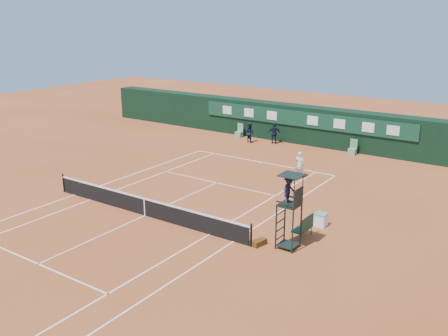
# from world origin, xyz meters

# --- Properties ---
(ground) EXTENTS (90.00, 90.00, 0.00)m
(ground) POSITION_xyz_m (0.00, 0.00, 0.00)
(ground) COLOR #B3552A
(ground) RESTS_ON ground
(court_lines) EXTENTS (11.05, 23.85, 0.01)m
(court_lines) POSITION_xyz_m (0.00, 0.00, 0.01)
(court_lines) COLOR white
(court_lines) RESTS_ON ground
(tennis_net) EXTENTS (12.90, 0.10, 1.10)m
(tennis_net) POSITION_xyz_m (0.00, 0.00, 0.51)
(tennis_net) COLOR black
(tennis_net) RESTS_ON ground
(back_wall) EXTENTS (40.00, 1.65, 3.00)m
(back_wall) POSITION_xyz_m (0.00, 18.74, 1.51)
(back_wall) COLOR black
(back_wall) RESTS_ON ground
(linesman_chair_left) EXTENTS (0.55, 0.50, 1.15)m
(linesman_chair_left) POSITION_xyz_m (-5.50, 17.48, 0.32)
(linesman_chair_left) COLOR #62966C
(linesman_chair_left) RESTS_ON ground
(linesman_chair_right) EXTENTS (0.55, 0.50, 1.15)m
(linesman_chair_right) POSITION_xyz_m (4.50, 17.48, 0.32)
(linesman_chair_right) COLOR #60936D
(linesman_chair_right) RESTS_ON ground
(umpire_chair) EXTENTS (0.96, 0.95, 3.42)m
(umpire_chair) POSITION_xyz_m (7.79, 0.82, 2.46)
(umpire_chair) COLOR black
(umpire_chair) RESTS_ON ground
(player_bench) EXTENTS (0.55, 1.20, 1.10)m
(player_bench) POSITION_xyz_m (7.95, 2.14, 0.60)
(player_bench) COLOR #173B26
(player_bench) RESTS_ON ground
(tennis_bag) EXTENTS (0.46, 0.77, 0.27)m
(tennis_bag) POSITION_xyz_m (6.64, 0.32, 0.13)
(tennis_bag) COLOR black
(tennis_bag) RESTS_ON ground
(cooler) EXTENTS (0.57, 0.57, 0.65)m
(cooler) POSITION_xyz_m (8.01, 3.92, 0.33)
(cooler) COLOR white
(cooler) RESTS_ON ground
(tennis_ball) EXTENTS (0.06, 0.06, 0.06)m
(tennis_ball) POSITION_xyz_m (3.86, 10.65, 0.03)
(tennis_ball) COLOR gold
(tennis_ball) RESTS_ON ground
(player) EXTENTS (0.64, 0.43, 1.73)m
(player) POSITION_xyz_m (3.73, 10.19, 0.87)
(player) COLOR silver
(player) RESTS_ON ground
(ball_kid_left) EXTENTS (0.87, 0.75, 1.56)m
(ball_kid_left) POSITION_xyz_m (-3.80, 16.42, 0.78)
(ball_kid_left) COLOR black
(ball_kid_left) RESTS_ON ground
(ball_kid_right) EXTENTS (1.07, 0.80, 1.70)m
(ball_kid_right) POSITION_xyz_m (-1.92, 17.12, 0.85)
(ball_kid_right) COLOR black
(ball_kid_right) RESTS_ON ground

